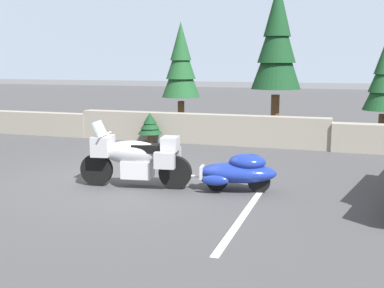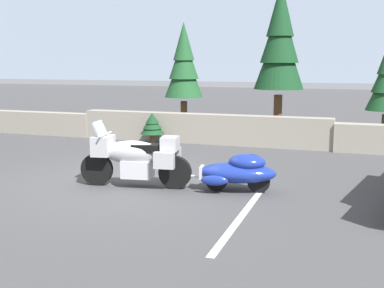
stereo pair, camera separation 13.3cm
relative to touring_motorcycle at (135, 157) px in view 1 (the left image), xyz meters
The scene contains 9 objects.
ground_plane 0.79m from the touring_motorcycle, 137.68° to the left, with size 80.00×80.00×0.00m, color #424244.
stone_guard_wall 5.53m from the touring_motorcycle, 89.33° to the left, with size 24.00×0.55×0.93m.
distant_ridgeline 95.83m from the touring_motorcycle, 90.22° to the left, with size 240.00×80.00×16.00m, color #99A8BF.
touring_motorcycle is the anchor object (origin of this frame).
car_shaped_trailer 2.10m from the touring_motorcycle, ahead, with size 2.23×0.93×0.76m.
pine_tree_tall 7.81m from the touring_motorcycle, 76.24° to the left, with size 1.61×1.61×5.08m.
pine_tree_far_right 8.02m from the touring_motorcycle, 102.60° to the left, with size 1.37×1.37×3.94m.
pine_sapling_near 5.27m from the touring_motorcycle, 109.85° to the left, with size 0.76×0.76×0.97m.
parking_stripe_marker 2.82m from the touring_motorcycle, 25.15° to the right, with size 0.12×3.60×0.01m, color silver.
Camera 1 is at (4.39, -8.91, 2.48)m, focal length 44.49 mm.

